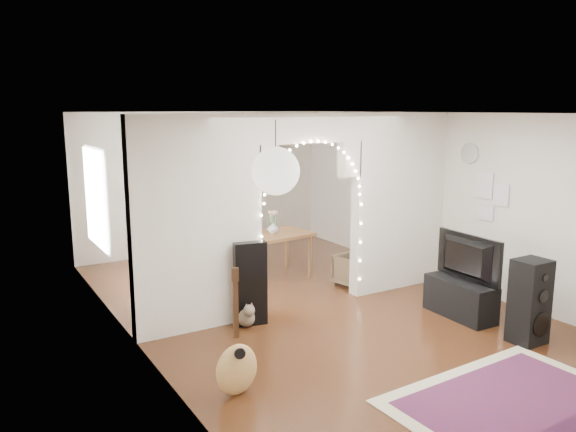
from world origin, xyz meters
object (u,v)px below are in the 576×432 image
bookcase (189,223)px  dining_table (273,238)px  dining_chair_left (217,260)px  media_console (460,299)px  floor_speaker (530,302)px  dining_chair_right (355,270)px  acoustic_guitar (236,349)px

bookcase → dining_table: bookcase is taller
bookcase → dining_chair_left: bookcase is taller
media_console → dining_table: 3.13m
bookcase → dining_chair_left: (0.01, -1.25, -0.43)m
dining_table → floor_speaker: bearing=-76.6°
bookcase → dining_chair_right: (1.62, -2.95, -0.42)m
dining_chair_left → bookcase: bearing=85.4°
dining_chair_right → dining_table: bearing=119.0°
acoustic_guitar → floor_speaker: (3.53, -0.65, 0.03)m
media_console → dining_chair_right: dining_chair_right is taller
acoustic_guitar → dining_table: (2.20, 3.18, 0.20)m
bookcase → media_console: bearing=-67.7°
bookcase → dining_chair_left: 1.32m
floor_speaker → dining_table: (-1.33, 3.83, 0.17)m
acoustic_guitar → floor_speaker: acoustic_guitar is taller
floor_speaker → media_console: (-0.03, 1.02, -0.26)m
floor_speaker → dining_table: bearing=109.1°
acoustic_guitar → dining_chair_left: size_ratio=2.09×
acoustic_guitar → media_console: acoustic_guitar is taller
acoustic_guitar → media_console: 3.53m
dining_table → dining_chair_left: size_ratio=2.43×
acoustic_guitar → media_console: size_ratio=1.09×
bookcase → dining_table: (0.71, -1.93, 0.01)m
bookcase → dining_chair_right: size_ratio=2.40×
acoustic_guitar → floor_speaker: size_ratio=1.07×
dining_table → dining_chair_left: (-0.70, 0.68, -0.44)m
bookcase → dining_chair_right: 3.39m
floor_speaker → bookcase: 6.11m
floor_speaker → dining_chair_right: (-0.42, 2.81, -0.26)m
acoustic_guitar → dining_chair_right: size_ratio=1.96×
acoustic_guitar → floor_speaker: bearing=1.3°
dining_chair_left → dining_chair_right: bearing=-51.7°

